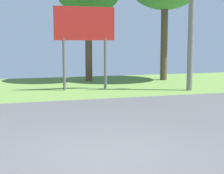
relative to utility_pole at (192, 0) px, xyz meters
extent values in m
cube|color=#4C4C4F|center=(-5.74, -5.06, -3.78)|extent=(40.00, 8.00, 0.10)
cube|color=olive|center=(-5.74, 2.94, -3.78)|extent=(40.00, 8.00, 0.10)
cylinder|color=gray|center=(0.00, 0.00, -0.18)|extent=(0.24, 0.24, 7.11)
cylinder|color=slate|center=(-5.07, 1.51, -2.63)|extent=(0.12, 0.12, 2.20)
cylinder|color=slate|center=(-3.27, 1.51, -2.63)|extent=(0.12, 0.12, 2.20)
cube|color=red|center=(-4.17, 1.51, -0.93)|extent=(2.60, 0.10, 1.40)
cylinder|color=brown|center=(-3.25, 4.79, -1.81)|extent=(0.36, 0.36, 3.86)
cylinder|color=brown|center=(0.67, 3.97, -1.57)|extent=(0.36, 0.36, 4.32)
camera|label=1|loc=(-7.33, -12.94, -1.69)|focal=55.41mm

